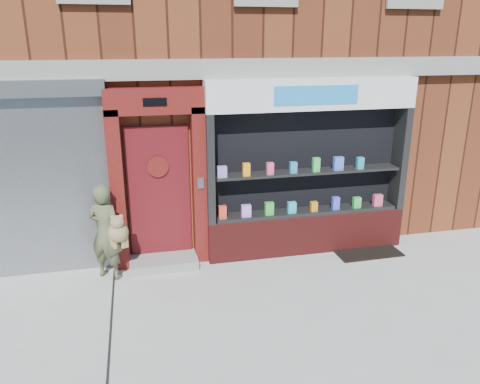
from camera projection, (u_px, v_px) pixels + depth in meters
name	position (u px, v px, depth m)	size (l,w,h in m)	color
ground	(229.00, 318.00, 6.33)	(80.00, 80.00, 0.00)	#9E9E99
building	(175.00, 20.00, 10.63)	(12.00, 8.16, 8.00)	#552413
shutter_bay	(5.00, 171.00, 6.95)	(3.10, 0.30, 3.04)	gray
red_door_bay	(159.00, 180.00, 7.44)	(1.52, 0.58, 2.90)	#4A0E0C
pharmacy_bay	(308.00, 176.00, 7.94)	(3.50, 0.41, 3.00)	#591615
woman	(107.00, 232.00, 7.18)	(0.68, 0.60, 1.53)	#4F5336
doormat	(364.00, 249.00, 8.34)	(1.14, 0.79, 0.03)	black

